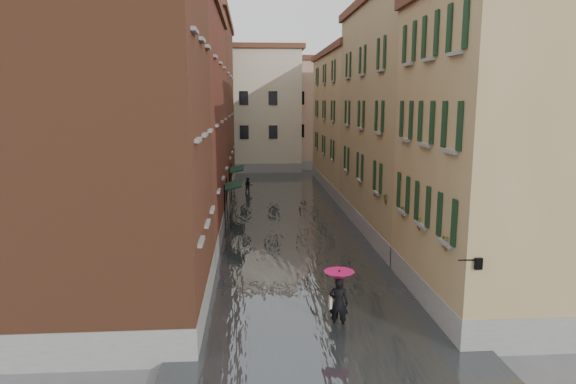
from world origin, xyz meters
name	(u,v)px	position (x,y,z in m)	size (l,w,h in m)	color
ground	(309,290)	(0.00, 0.00, 0.00)	(120.00, 120.00, 0.00)	#545456
floodwater	(287,217)	(0.00, 13.00, 0.10)	(10.00, 60.00, 0.20)	#44494B
building_left_near	(116,137)	(-7.00, -2.00, 6.50)	(6.00, 8.00, 13.00)	brown
building_left_mid	(167,128)	(-7.00, 9.00, 6.25)	(6.00, 14.00, 12.50)	brown
building_left_far	(195,110)	(-7.00, 24.00, 7.00)	(6.00, 16.00, 14.00)	brown
building_right_near	(505,156)	(7.00, -2.00, 5.75)	(6.00, 8.00, 11.50)	#9B8250
building_right_mid	(413,123)	(7.00, 9.00, 6.50)	(6.00, 14.00, 13.00)	#9D885F
building_right_far	(359,124)	(7.00, 24.00, 5.75)	(6.00, 16.00, 11.50)	#9B8250
building_end_cream	(244,112)	(-3.00, 38.00, 6.50)	(12.00, 9.00, 13.00)	beige
building_end_pink	(322,116)	(6.00, 40.00, 6.00)	(10.00, 9.00, 12.00)	tan
awning_near	(233,186)	(-3.49, 11.61, 2.46)	(1.09, 2.90, 2.80)	black
awning_far	(236,170)	(-3.48, 19.25, 2.47)	(1.09, 3.31, 2.80)	black
wall_lantern	(477,263)	(4.33, -6.00, 3.01)	(0.71, 0.22, 0.35)	black
window_planters	(405,203)	(4.12, 0.56, 3.51)	(0.59, 10.60, 0.84)	#975031
pedestrian_main	(339,293)	(0.59, -3.74, 1.29)	(1.07, 1.07, 2.06)	black
pedestrian_far	(248,186)	(-2.60, 22.23, 0.71)	(0.69, 0.54, 1.42)	black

